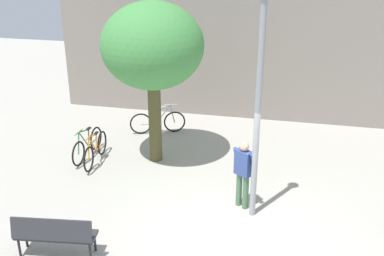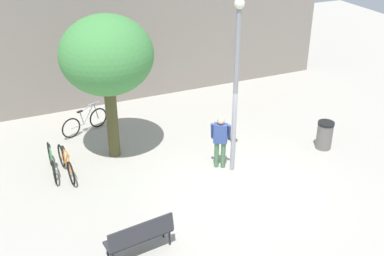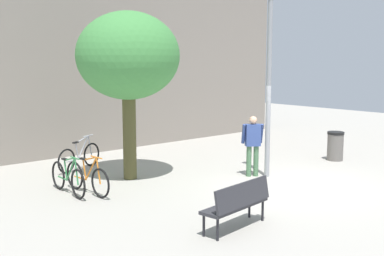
% 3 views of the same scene
% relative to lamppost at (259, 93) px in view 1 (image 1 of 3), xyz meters
% --- Properties ---
extents(ground_plane, '(36.00, 36.00, 0.00)m').
position_rel_lamppost_xyz_m(ground_plane, '(-0.25, -1.04, -2.92)').
color(ground_plane, '#A8A399').
extents(lamppost, '(0.28, 0.28, 5.10)m').
position_rel_lamppost_xyz_m(lamppost, '(0.00, 0.00, 0.00)').
color(lamppost, gray).
rests_on(lamppost, ground_plane).
extents(person_by_lamppost, '(0.62, 0.52, 1.67)m').
position_rel_lamppost_xyz_m(person_by_lamppost, '(-0.27, 0.29, -1.96)').
color(person_by_lamppost, '#47704C').
rests_on(person_by_lamppost, ground_plane).
extents(park_bench, '(1.65, 0.68, 0.92)m').
position_rel_lamppost_xyz_m(park_bench, '(-3.65, -2.38, -2.38)').
color(park_bench, '#2D2D33').
rests_on(park_bench, ground_plane).
extents(plaza_tree, '(2.72, 2.72, 4.46)m').
position_rel_lamppost_xyz_m(plaza_tree, '(-2.99, 2.27, 0.34)').
color(plaza_tree, '#4E4A28').
rests_on(plaza_tree, ground_plane).
extents(bicycle_orange, '(0.18, 1.81, 0.97)m').
position_rel_lamppost_xyz_m(bicycle_orange, '(-4.59, 1.70, -2.54)').
color(bicycle_orange, black).
rests_on(bicycle_orange, ground_plane).
extents(bicycle_green, '(0.11, 1.81, 0.97)m').
position_rel_lamppost_xyz_m(bicycle_green, '(-4.96, 1.97, -2.54)').
color(bicycle_green, black).
rests_on(bicycle_green, ground_plane).
extents(bicycle_silver, '(1.70, 0.72, 0.97)m').
position_rel_lamppost_xyz_m(bicycle_silver, '(-3.49, 4.15, -2.54)').
color(bicycle_silver, black).
rests_on(bicycle_silver, ground_plane).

